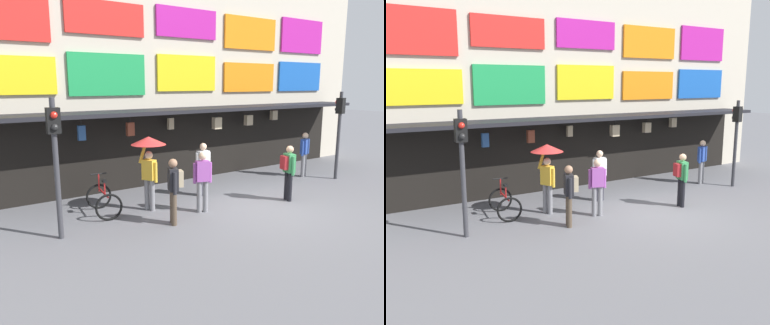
{
  "view_description": "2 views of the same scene",
  "coord_description": "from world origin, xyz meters",
  "views": [
    {
      "loc": [
        -7.77,
        -7.73,
        3.49
      ],
      "look_at": [
        -1.17,
        1.94,
        1.1
      ],
      "focal_mm": 36.43,
      "sensor_mm": 36.0,
      "label": 1
    },
    {
      "loc": [
        -8.29,
        -9.1,
        3.83
      ],
      "look_at": [
        -1.46,
        2.13,
        1.31
      ],
      "focal_mm": 39.05,
      "sensor_mm": 36.0,
      "label": 2
    }
  ],
  "objects": [
    {
      "name": "ground_plane",
      "position": [
        0.0,
        0.0,
        0.0
      ],
      "size": [
        80.0,
        80.0,
        0.0
      ],
      "primitive_type": "plane",
      "color": "slate"
    },
    {
      "name": "shopfront",
      "position": [
        0.0,
        4.57,
        3.96
      ],
      "size": [
        18.0,
        2.6,
        8.0
      ],
      "color": "beige",
      "rests_on": "ground"
    },
    {
      "name": "traffic_light_near",
      "position": [
        -5.51,
        0.9,
        2.14
      ],
      "size": [
        0.3,
        0.34,
        3.2
      ],
      "color": "#38383D",
      "rests_on": "ground"
    },
    {
      "name": "traffic_light_far",
      "position": [
        4.61,
        0.92,
        2.14
      ],
      "size": [
        0.32,
        0.35,
        3.2
      ],
      "color": "#38383D",
      "rests_on": "ground"
    },
    {
      "name": "bicycle_parked",
      "position": [
        -4.06,
        1.95,
        0.39
      ],
      "size": [
        0.87,
        1.25,
        1.05
      ],
      "color": "black",
      "rests_on": "ground"
    },
    {
      "name": "pedestrian_with_umbrella",
      "position": [
        -2.86,
        1.56,
        1.64
      ],
      "size": [
        0.96,
        0.96,
        2.08
      ],
      "color": "gray",
      "rests_on": "ground"
    },
    {
      "name": "pedestrian_in_blue",
      "position": [
        -0.78,
        1.89,
        0.95
      ],
      "size": [
        0.53,
        0.24,
        1.68
      ],
      "color": "#2D2D38",
      "rests_on": "ground"
    },
    {
      "name": "pedestrian_in_yellow",
      "position": [
        1.02,
        0.03,
        0.98
      ],
      "size": [
        0.43,
        0.51,
        1.68
      ],
      "color": "black",
      "rests_on": "ground"
    },
    {
      "name": "pedestrian_in_black",
      "position": [
        -2.87,
        0.23,
        0.98
      ],
      "size": [
        0.44,
        0.5,
        1.68
      ],
      "color": "brown",
      "rests_on": "ground"
    },
    {
      "name": "pedestrian_in_red",
      "position": [
        3.91,
        1.83,
        0.95
      ],
      "size": [
        0.51,
        0.32,
        1.68
      ],
      "color": "gray",
      "rests_on": "ground"
    },
    {
      "name": "pedestrian_in_green",
      "position": [
        -1.74,
        0.6,
        0.95
      ],
      "size": [
        0.51,
        0.32,
        1.68
      ],
      "color": "gray",
      "rests_on": "ground"
    }
  ]
}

